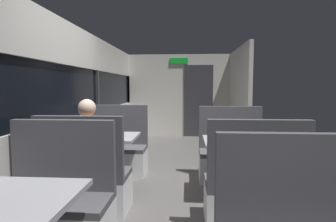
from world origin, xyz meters
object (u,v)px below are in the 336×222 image
object	(u,v)px
bench_mid_window_facing_entry	(117,153)
bench_rear_aisle_facing_entry	(231,158)
seated_passenger	(87,163)
bench_rear_aisle_facing_end	(253,194)
bench_near_window_facing_entry	(57,210)
dining_table_rear_aisle	(241,148)
bench_mid_window_facing_end	(85,183)
dining_table_near_window	(1,212)
dining_table_mid_window	(104,143)

from	to	relation	value
bench_mid_window_facing_entry	bench_rear_aisle_facing_entry	bearing A→B (deg)	-6.38
seated_passenger	bench_rear_aisle_facing_end	bearing A→B (deg)	-8.65
bench_near_window_facing_entry	dining_table_rear_aisle	size ratio (longest dim) A/B	1.22
bench_mid_window_facing_entry	bench_mid_window_facing_end	bearing A→B (deg)	-90.00
dining_table_rear_aisle	bench_near_window_facing_entry	bearing A→B (deg)	-146.65
dining_table_near_window	bench_mid_window_facing_entry	distance (m)	2.79
bench_near_window_facing_entry	bench_mid_window_facing_end	size ratio (longest dim) A/B	1.00
bench_mid_window_facing_end	bench_rear_aisle_facing_end	distance (m)	1.80
dining_table_mid_window	bench_mid_window_facing_entry	size ratio (longest dim) A/B	0.82
seated_passenger	dining_table_near_window	bearing A→B (deg)	-90.00
dining_table_mid_window	bench_rear_aisle_facing_end	world-z (taller)	bench_rear_aisle_facing_end
dining_table_mid_window	bench_rear_aisle_facing_entry	world-z (taller)	bench_rear_aisle_facing_entry
dining_table_near_window	bench_mid_window_facing_end	bearing A→B (deg)	90.00
dining_table_rear_aisle	bench_rear_aisle_facing_end	world-z (taller)	bench_rear_aisle_facing_end
bench_mid_window_facing_entry	seated_passenger	world-z (taller)	seated_passenger
dining_table_mid_window	bench_mid_window_facing_end	world-z (taller)	bench_mid_window_facing_end
bench_near_window_facing_entry	bench_mid_window_facing_entry	xyz separation A→B (m)	(0.00, 2.08, 0.00)
bench_rear_aisle_facing_entry	seated_passenger	distance (m)	2.13
bench_near_window_facing_entry	dining_table_rear_aisle	distance (m)	2.17
dining_table_rear_aisle	bench_rear_aisle_facing_end	bearing A→B (deg)	-90.00
bench_rear_aisle_facing_end	seated_passenger	size ratio (longest dim) A/B	0.87
bench_rear_aisle_facing_end	dining_table_rear_aisle	bearing A→B (deg)	90.00
bench_rear_aisle_facing_end	bench_rear_aisle_facing_entry	world-z (taller)	same
dining_table_mid_window	dining_table_rear_aisle	bearing A→B (deg)	-6.38
dining_table_mid_window	seated_passenger	bearing A→B (deg)	-90.00
bench_mid_window_facing_entry	bench_rear_aisle_facing_end	size ratio (longest dim) A/B	1.00
dining_table_mid_window	dining_table_rear_aisle	size ratio (longest dim) A/B	1.00
seated_passenger	bench_mid_window_facing_entry	bearing A→B (deg)	90.00
bench_near_window_facing_entry	dining_table_near_window	bearing A→B (deg)	-90.00
bench_mid_window_facing_end	bench_rear_aisle_facing_end	world-z (taller)	same
bench_near_window_facing_entry	seated_passenger	world-z (taller)	seated_passenger
bench_near_window_facing_entry	bench_rear_aisle_facing_entry	size ratio (longest dim) A/B	1.00
bench_mid_window_facing_end	seated_passenger	bearing A→B (deg)	90.00
bench_mid_window_facing_entry	bench_rear_aisle_facing_entry	xyz separation A→B (m)	(1.79, -0.20, 0.00)
dining_table_rear_aisle	seated_passenger	distance (m)	1.84
bench_mid_window_facing_end	bench_rear_aisle_facing_end	xyz separation A→B (m)	(1.79, -0.20, 0.00)
dining_table_rear_aisle	bench_mid_window_facing_end	bearing A→B (deg)	-164.41
bench_near_window_facing_entry	seated_passenger	xyz separation A→B (m)	(0.00, 0.75, 0.21)
dining_table_near_window	bench_rear_aisle_facing_entry	distance (m)	3.15
bench_mid_window_facing_end	bench_rear_aisle_facing_end	size ratio (longest dim) A/B	1.00
dining_table_near_window	dining_table_mid_window	bearing A→B (deg)	90.00
dining_table_near_window	bench_rear_aisle_facing_entry	size ratio (longest dim) A/B	0.82
dining_table_mid_window	bench_rear_aisle_facing_end	xyz separation A→B (m)	(1.79, -0.90, -0.31)
bench_mid_window_facing_entry	seated_passenger	distance (m)	1.34
bench_rear_aisle_facing_entry	bench_near_window_facing_entry	bearing A→B (deg)	-133.63
dining_table_near_window	bench_rear_aisle_facing_end	distance (m)	2.17
dining_table_rear_aisle	seated_passenger	bearing A→B (deg)	-166.58
dining_table_near_window	seated_passenger	bearing A→B (deg)	90.00
dining_table_near_window	dining_table_rear_aisle	world-z (taller)	same
dining_table_near_window	dining_table_mid_window	world-z (taller)	same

